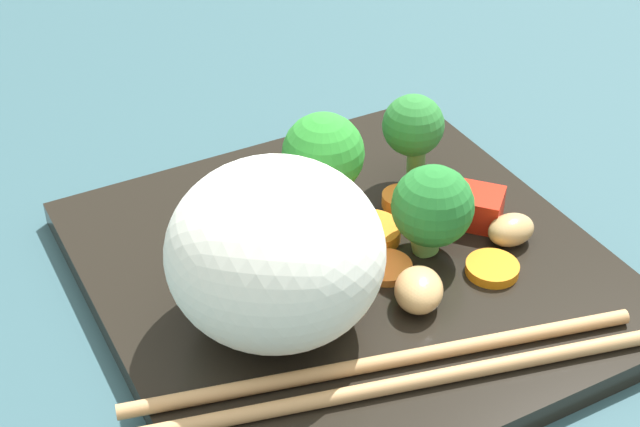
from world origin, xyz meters
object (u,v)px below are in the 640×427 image
object	(u,v)px
carrot_slice_3	(371,232)
chopstick_pair	(391,373)
square_plate	(348,272)
rice_mound	(275,252)
broccoli_floret_1	(413,128)

from	to	relation	value
carrot_slice_3	chopstick_pair	xyz separation A→B (cm)	(9.07, -4.36, -0.05)
square_plate	rice_mound	bearing A→B (deg)	-65.64
broccoli_floret_1	carrot_slice_3	size ratio (longest dim) A/B	1.76
rice_mound	broccoli_floret_1	world-z (taller)	rice_mound
carrot_slice_3	rice_mound	bearing A→B (deg)	-64.01
square_plate	broccoli_floret_1	distance (cm)	9.21
rice_mound	chopstick_pair	xyz separation A→B (cm)	(5.61, 2.76, -3.82)
rice_mound	broccoli_floret_1	size ratio (longest dim) A/B	1.80
chopstick_pair	carrot_slice_3	bearing A→B (deg)	77.87
square_plate	chopstick_pair	bearing A→B (deg)	-16.45
square_plate	rice_mound	distance (cm)	7.39
carrot_slice_3	chopstick_pair	world-z (taller)	same
square_plate	carrot_slice_3	bearing A→B (deg)	119.91
chopstick_pair	broccoli_floret_1	bearing A→B (deg)	67.94
square_plate	broccoli_floret_1	bearing A→B (deg)	125.16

